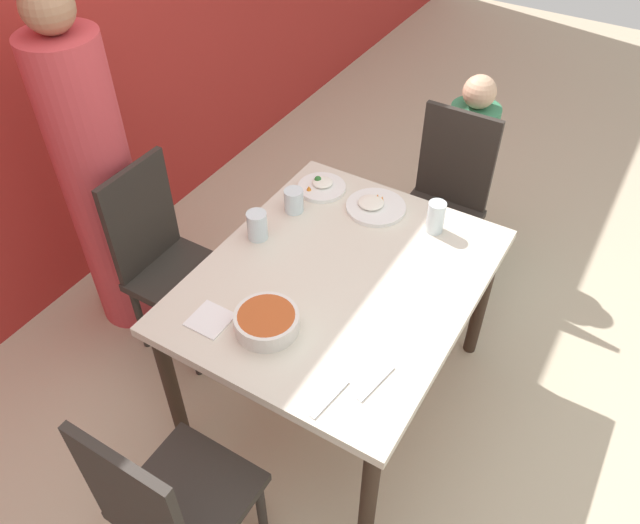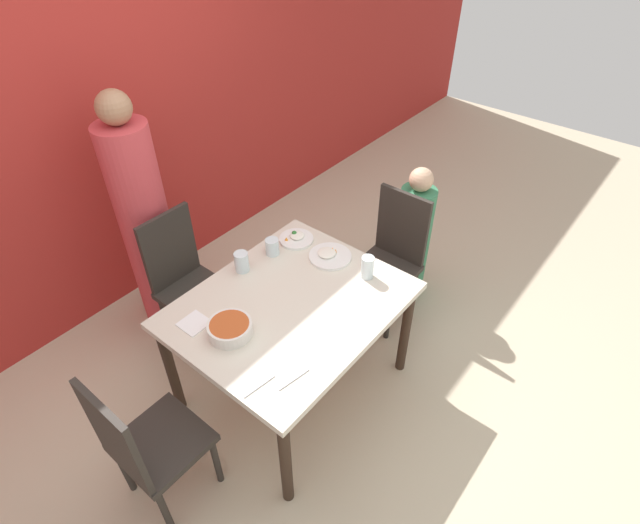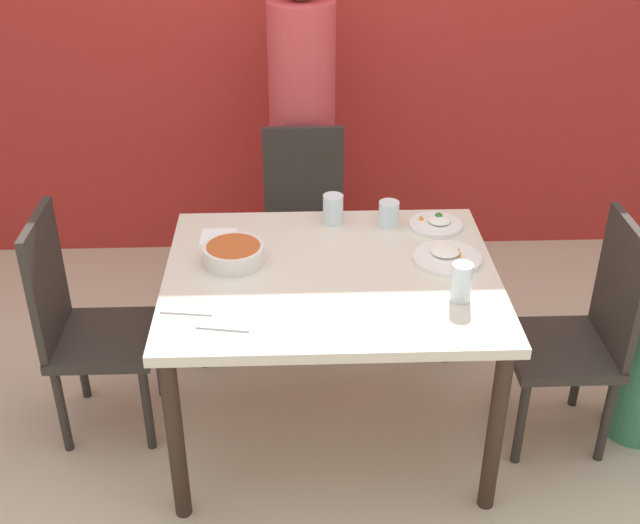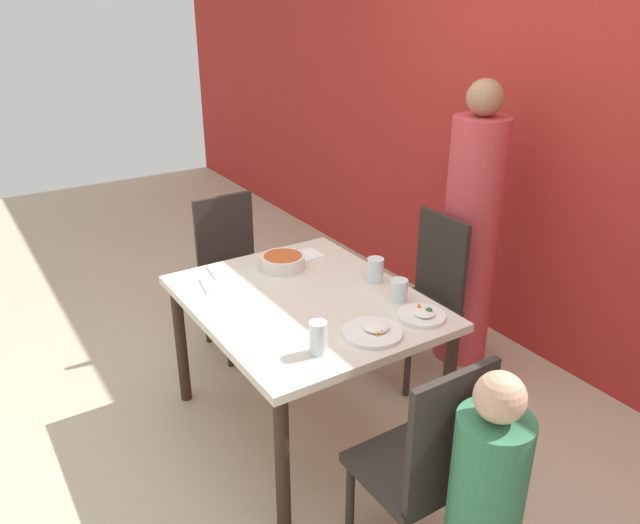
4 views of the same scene
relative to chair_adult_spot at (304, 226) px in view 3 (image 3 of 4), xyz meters
name	(u,v)px [view 3 (image 3 of 4)]	position (x,y,z in m)	size (l,w,h in m)	color
ground_plane	(330,426)	(0.08, -0.85, -0.50)	(10.00, 10.00, 0.00)	beige
wall_back	(317,7)	(0.08, 0.75, 0.85)	(10.00, 0.06, 2.70)	#A82823
dining_table	(331,291)	(0.08, -0.85, 0.16)	(1.23, 1.01, 0.74)	beige
chair_adult_spot	(304,226)	(0.00, 0.00, 0.00)	(0.40, 0.40, 0.95)	#2D2823
chair_child_spot	(582,331)	(1.04, -0.91, 0.00)	(0.40, 0.40, 0.95)	#2D2823
chair_empty_left	(83,322)	(-0.88, -0.78, 0.00)	(0.40, 0.40, 0.95)	#2D2823
person_adult	(303,145)	(0.00, 0.32, 0.28)	(0.32, 0.32, 1.67)	#C63D42
bowl_curry	(234,254)	(-0.28, -0.76, 0.28)	(0.23, 0.23, 0.07)	silver
plate_rice_adult	(447,257)	(0.53, -0.78, 0.26)	(0.26, 0.26, 0.04)	white
plate_rice_child	(436,224)	(0.53, -0.50, 0.26)	(0.22, 0.22, 0.05)	white
glass_water_tall	(461,282)	(0.52, -1.05, 0.32)	(0.07, 0.07, 0.14)	silver
glass_water_short	(333,209)	(0.11, -0.45, 0.31)	(0.08, 0.08, 0.12)	silver
glass_water_center	(389,214)	(0.34, -0.48, 0.30)	(0.08, 0.08, 0.10)	silver
napkin_folded	(218,237)	(-0.35, -0.57, 0.25)	(0.14, 0.14, 0.01)	white
fork_steel	(223,328)	(-0.29, -1.20, 0.25)	(0.18, 0.05, 0.01)	silver
spoon_steel	(186,312)	(-0.42, -1.10, 0.25)	(0.18, 0.04, 0.01)	silver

